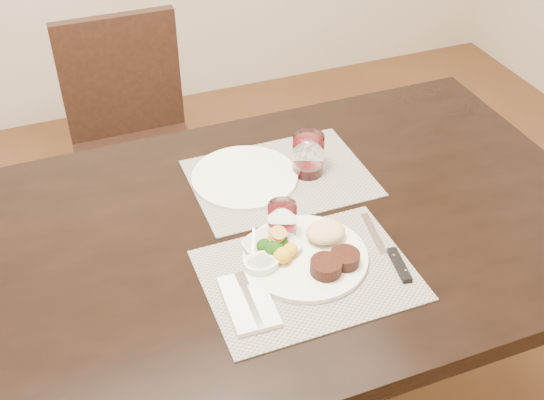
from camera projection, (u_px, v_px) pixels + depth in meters
name	position (u px, v px, depth m)	size (l,w,h in m)	color
dining_table	(206.00, 271.00, 1.64)	(2.00, 1.00, 0.75)	black
chair_far	(133.00, 133.00, 2.43)	(0.42, 0.42, 0.90)	black
placemat_near	(308.00, 275.00, 1.51)	(0.46, 0.34, 0.00)	gray
placemat_far	(280.00, 178.00, 1.79)	(0.46, 0.34, 0.00)	gray
dinner_plate	(311.00, 253.00, 1.54)	(0.28, 0.28, 0.05)	silver
napkin_fork	(248.00, 301.00, 1.44)	(0.10, 0.17, 0.02)	white
steak_knife	(393.00, 257.00, 1.55)	(0.04, 0.25, 0.01)	white
cracker_bowl	(272.00, 248.00, 1.55)	(0.15, 0.15, 0.05)	silver
sauce_ramekin	(261.00, 265.00, 1.51)	(0.08, 0.12, 0.06)	silver
wine_glass_near	(282.00, 223.00, 1.58)	(0.07, 0.07, 0.09)	white
far_plate	(245.00, 177.00, 1.79)	(0.28, 0.28, 0.01)	silver
wine_glass_far	(308.00, 157.00, 1.78)	(0.08, 0.08, 0.11)	white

